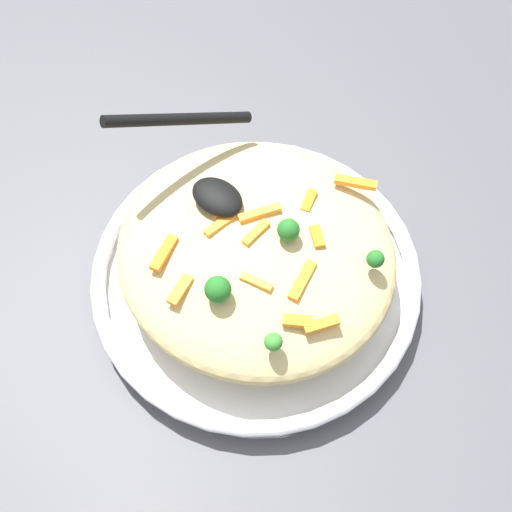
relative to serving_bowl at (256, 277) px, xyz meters
The scene contains 21 objects.
ground_plane 0.02m from the serving_bowl, ahead, with size 2.40×2.40×0.00m, color #4C4C51.
serving_bowl is the anchor object (origin of this frame).
pasta_mound 0.05m from the serving_bowl, ahead, with size 0.29×0.28×0.08m, color #D1BA7A.
carrot_piece_0 0.11m from the serving_bowl, 144.80° to the right, with size 0.02×0.01×0.01m, color orange.
carrot_piece_1 0.13m from the serving_bowl, 77.14° to the left, with size 0.03×0.01×0.01m, color orange.
carrot_piece_2 0.10m from the serving_bowl, 127.88° to the left, with size 0.03×0.01×0.01m, color orange.
carrot_piece_3 0.10m from the serving_bowl, 17.88° to the left, with size 0.04×0.01×0.01m, color orange.
carrot_piece_4 0.10m from the serving_bowl, 61.73° to the right, with size 0.04×0.01×0.01m, color orange.
carrot_piece_5 0.11m from the serving_bowl, 104.58° to the right, with size 0.03×0.01×0.01m, color orange.
carrot_piece_6 0.14m from the serving_bowl, 160.28° to the left, with size 0.03×0.01×0.01m, color orange.
carrot_piece_7 0.11m from the serving_bowl, 168.98° to the left, with size 0.04×0.01×0.01m, color orange.
carrot_piece_8 0.15m from the serving_bowl, 110.15° to the right, with size 0.04×0.01×0.01m, color orange.
carrot_piece_9 0.11m from the serving_bowl, ahead, with size 0.03×0.01×0.01m, color orange.
carrot_piece_10 0.09m from the serving_bowl, 17.86° to the right, with size 0.03×0.01×0.01m, color orange.
carrot_piece_11 0.13m from the serving_bowl, 49.91° to the left, with size 0.04×0.01×0.01m, color orange.
carrot_piece_12 0.13m from the serving_bowl, 150.55° to the left, with size 0.03×0.01×0.01m, color orange.
broccoli_floret_0 0.15m from the serving_bowl, 135.35° to the left, with size 0.02×0.02×0.02m.
broccoli_floret_1 0.11m from the serving_bowl, 149.27° to the right, with size 0.02×0.02×0.03m.
broccoli_floret_2 0.13m from the serving_bowl, 99.76° to the left, with size 0.03×0.03×0.03m.
broccoli_floret_3 0.15m from the serving_bowl, 157.60° to the right, with size 0.02×0.02×0.02m.
serving_spoon 0.14m from the serving_bowl, 12.93° to the right, with size 0.13×0.15×0.09m.
Camera 1 is at (-0.22, 0.28, 0.69)m, focal length 49.27 mm.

